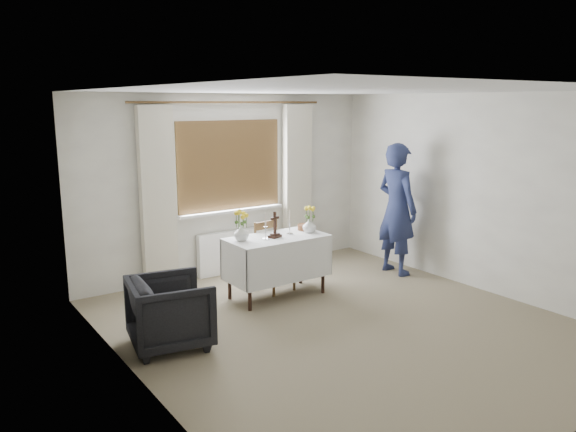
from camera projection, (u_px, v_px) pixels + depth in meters
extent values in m
plane|color=gray|center=(344.00, 326.00, 6.09)|extent=(5.00, 5.00, 0.00)
cube|color=white|center=(277.00, 267.00, 6.95)|extent=(1.24, 0.64, 0.76)
imported|color=black|center=(170.00, 312.00, 5.53)|extent=(0.89, 0.88, 0.70)
imported|color=navy|center=(397.00, 209.00, 7.82)|extent=(0.44, 0.67, 1.84)
cube|color=white|center=(233.00, 251.00, 7.97)|extent=(1.10, 0.10, 0.60)
imported|color=silver|center=(241.00, 233.00, 6.67)|extent=(0.21, 0.21, 0.19)
imported|color=silver|center=(309.00, 226.00, 7.09)|extent=(0.22, 0.22, 0.18)
cylinder|color=brown|center=(305.00, 227.00, 7.24)|extent=(0.24, 0.24, 0.08)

